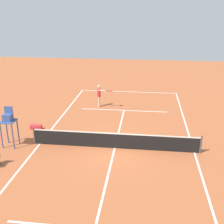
{
  "coord_description": "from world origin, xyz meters",
  "views": [
    {
      "loc": [
        -1.66,
        14.85,
        7.78
      ],
      "look_at": [
        0.64,
        -3.9,
        0.8
      ],
      "focal_mm": 45.78,
      "sensor_mm": 36.0,
      "label": 1
    }
  ],
  "objects_px": {
    "tennis_ball": "(76,110)",
    "equipment_bag": "(36,127)",
    "umpire_chair": "(8,121)",
    "player_serving": "(99,94)"
  },
  "relations": [
    {
      "from": "tennis_ball",
      "to": "equipment_bag",
      "type": "bearing_deg",
      "value": 64.93
    },
    {
      "from": "tennis_ball",
      "to": "equipment_bag",
      "type": "height_order",
      "value": "equipment_bag"
    },
    {
      "from": "equipment_bag",
      "to": "umpire_chair",
      "type": "bearing_deg",
      "value": 77.44
    },
    {
      "from": "umpire_chair",
      "to": "equipment_bag",
      "type": "bearing_deg",
      "value": -102.56
    },
    {
      "from": "player_serving",
      "to": "tennis_ball",
      "type": "bearing_deg",
      "value": -49.08
    },
    {
      "from": "tennis_ball",
      "to": "umpire_chair",
      "type": "bearing_deg",
      "value": 69.65
    },
    {
      "from": "tennis_ball",
      "to": "umpire_chair",
      "type": "distance_m",
      "value": 6.98
    },
    {
      "from": "umpire_chair",
      "to": "equipment_bag",
      "type": "xyz_separation_m",
      "value": [
        -0.56,
        -2.52,
        -1.46
      ]
    },
    {
      "from": "player_serving",
      "to": "umpire_chair",
      "type": "xyz_separation_m",
      "value": [
        4.07,
        7.65,
        0.51
      ]
    },
    {
      "from": "player_serving",
      "to": "tennis_ball",
      "type": "distance_m",
      "value": 2.38
    }
  ]
}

